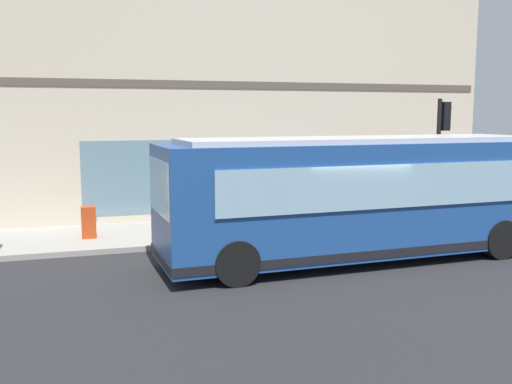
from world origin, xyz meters
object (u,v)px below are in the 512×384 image
object	(u,v)px
fire_hydrant	(480,209)
pedestrian_by_light_pole	(492,182)
city_bus_nearside	(359,198)
pedestrian_near_building_entrance	(426,189)
pedestrian_walking_along_curb	(357,191)
traffic_light_near_corner	(442,137)
newspaper_vending_box	(89,222)

from	to	relation	value
fire_hydrant	pedestrian_by_light_pole	world-z (taller)	pedestrian_by_light_pole
city_bus_nearside	pedestrian_near_building_entrance	xyz separation A→B (m)	(4.39, -4.89, -0.49)
pedestrian_walking_along_curb	traffic_light_near_corner	bearing A→B (deg)	-115.33
pedestrian_near_building_entrance	newspaper_vending_box	bearing A→B (deg)	92.09
fire_hydrant	pedestrian_walking_along_curb	xyz separation A→B (m)	(1.10, 3.95, 0.62)
fire_hydrant	pedestrian_near_building_entrance	size ratio (longest dim) A/B	0.46
pedestrian_by_light_pole	newspaper_vending_box	xyz separation A→B (m)	(-0.64, 14.24, -0.55)
traffic_light_near_corner	pedestrian_near_building_entrance	xyz separation A→B (m)	(1.45, -0.49, -1.85)
pedestrian_by_light_pole	newspaper_vending_box	bearing A→B (deg)	92.59
pedestrian_by_light_pole	newspaper_vending_box	size ratio (longest dim) A/B	1.93
pedestrian_near_building_entrance	newspaper_vending_box	size ratio (longest dim) A/B	1.78
traffic_light_near_corner	newspaper_vending_box	world-z (taller)	traffic_light_near_corner
city_bus_nearside	pedestrian_near_building_entrance	bearing A→B (deg)	-48.06
fire_hydrant	pedestrian_near_building_entrance	xyz separation A→B (m)	(1.44, 1.11, 0.55)
traffic_light_near_corner	newspaper_vending_box	bearing A→B (deg)	84.51
pedestrian_by_light_pole	pedestrian_walking_along_curb	distance (m)	5.79
city_bus_nearside	fire_hydrant	bearing A→B (deg)	-63.76
city_bus_nearside	pedestrian_by_light_pole	world-z (taller)	city_bus_nearside
traffic_light_near_corner	pedestrian_walking_along_curb	world-z (taller)	traffic_light_near_corner
fire_hydrant	pedestrian_walking_along_curb	world-z (taller)	pedestrian_walking_along_curb
pedestrian_by_light_pole	traffic_light_near_corner	bearing A→B (deg)	116.25
pedestrian_by_light_pole	city_bus_nearside	bearing A→B (deg)	120.62
newspaper_vending_box	pedestrian_near_building_entrance	bearing A→B (deg)	-87.91
fire_hydrant	newspaper_vending_box	world-z (taller)	newspaper_vending_box
city_bus_nearside	newspaper_vending_box	bearing A→B (deg)	58.23
pedestrian_by_light_pole	pedestrian_near_building_entrance	xyz separation A→B (m)	(-0.23, 2.92, -0.09)
city_bus_nearside	traffic_light_near_corner	bearing A→B (deg)	-56.24
fire_hydrant	pedestrian_by_light_pole	distance (m)	2.55
traffic_light_near_corner	newspaper_vending_box	size ratio (longest dim) A/B	4.40
city_bus_nearside	newspaper_vending_box	xyz separation A→B (m)	(3.98, 6.43, -0.95)
newspaper_vending_box	pedestrian_by_light_pole	bearing A→B (deg)	-87.41
city_bus_nearside	pedestrian_by_light_pole	xyz separation A→B (m)	(4.62, -7.82, -0.40)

